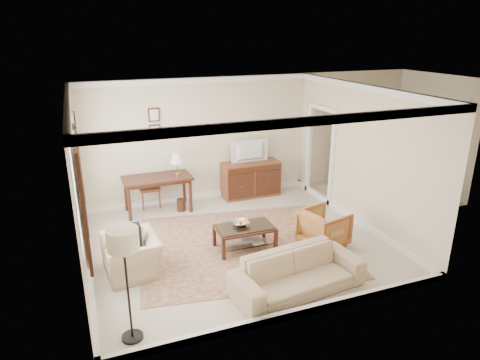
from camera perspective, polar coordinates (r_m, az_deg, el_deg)
room_shell at (r=7.57m, az=-0.61°, el=8.59°), size 5.51×5.01×2.91m
annex_bedroom at (r=11.34m, az=19.04°, el=0.02°), size 3.00×2.70×2.90m
window_front at (r=6.70m, az=-20.57°, el=-2.33°), size 0.12×1.56×1.80m
window_rear at (r=8.21m, az=-20.85°, el=1.54°), size 0.12×1.56×1.80m
doorway at (r=10.38m, az=10.64°, el=3.29°), size 0.10×1.12×2.25m
rug at (r=8.25m, az=0.29°, el=-8.70°), size 4.24×3.79×0.01m
writing_desk at (r=9.65m, az=-10.98°, el=-0.21°), size 1.50×0.75×0.82m
desk_chair at (r=10.02m, az=-12.03°, el=-0.70°), size 0.48×0.48×1.05m
desk_lamp at (r=9.63m, az=-8.36°, el=2.13°), size 0.32×0.32×0.50m
framed_prints at (r=9.77m, az=-11.34°, el=7.47°), size 0.25×0.04×0.68m
sideboard at (r=10.51m, az=1.43°, el=0.14°), size 1.40×0.54×0.86m
tv at (r=10.24m, az=1.51°, el=4.76°), size 0.89×0.51×0.12m
coffee_table at (r=8.00m, az=0.63°, el=-6.89°), size 1.09×0.65×0.46m
fruit_bowl at (r=7.98m, az=0.10°, el=-5.67°), size 0.42×0.42×0.10m
book_a at (r=8.08m, az=0.09°, el=-7.96°), size 0.28×0.06×0.38m
book_b at (r=8.02m, az=1.49°, el=-8.21°), size 0.28×0.04×0.38m
striped_armchair at (r=8.25m, az=11.11°, el=-6.06°), size 0.87×0.91×0.79m
club_armchair at (r=7.44m, az=-14.25°, el=-8.92°), size 0.73×1.05×0.87m
backpack at (r=7.42m, az=-14.33°, el=-6.89°), size 0.22×0.32×0.40m
sofa at (r=6.82m, az=7.73°, el=-11.42°), size 2.17×0.87×0.82m
floor_lamp at (r=5.51m, az=-15.26°, el=-8.75°), size 0.40×0.40×1.60m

